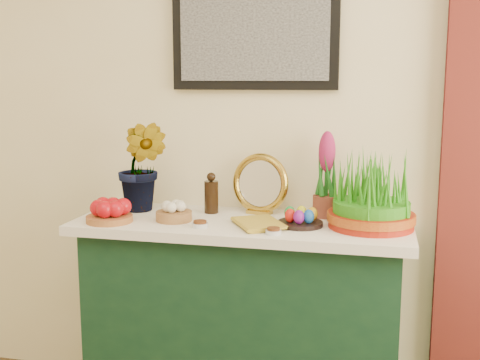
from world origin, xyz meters
name	(u,v)px	position (x,y,z in m)	size (l,w,h in m)	color
sideboard	(243,324)	(0.00, 2.00, 0.42)	(1.30, 0.45, 0.85)	#14391F
tablecloth	(243,225)	(0.00, 2.00, 0.87)	(1.40, 0.55, 0.04)	white
hyacinth_green	(142,152)	(-0.48, 2.08, 1.16)	(0.27, 0.23, 0.54)	#1D651B
apple_bowl	(109,212)	(-0.53, 1.85, 0.93)	(0.20, 0.20, 0.10)	#9D5D2F
garlic_basket	(174,213)	(-0.28, 1.93, 0.92)	(0.16, 0.16, 0.08)	#A87143
vinegar_cruet	(211,195)	(-0.17, 2.11, 0.97)	(0.06, 0.06, 0.18)	black
mirror	(260,184)	(0.04, 2.15, 1.02)	(0.27, 0.12, 0.27)	#B79233
book	(238,224)	(0.01, 1.87, 0.91)	(0.15, 0.22, 0.03)	gold
spice_dish_left	(200,224)	(-0.14, 1.85, 0.90)	(0.07, 0.07, 0.03)	silver
spice_dish_right	(274,231)	(0.17, 1.81, 0.90)	(0.06, 0.06, 0.03)	silver
egg_plate	(300,219)	(0.25, 1.96, 0.92)	(0.24, 0.24, 0.08)	black
hyacinth_pink	(326,179)	(0.33, 2.15, 1.06)	(0.11, 0.11, 0.37)	brown
wheatgrass_sabzeh	(372,197)	(0.53, 2.00, 1.02)	(0.35, 0.35, 0.29)	#9C1D0C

